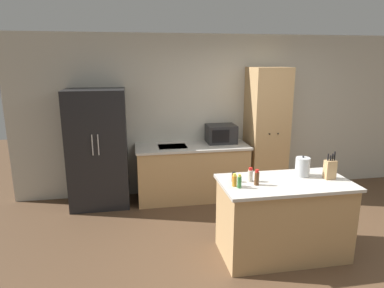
{
  "coord_description": "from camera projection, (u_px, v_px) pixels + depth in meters",
  "views": [
    {
      "loc": [
        -1.73,
        -3.18,
        2.2
      ],
      "look_at": [
        -0.9,
        1.4,
        1.05
      ],
      "focal_mm": 32.0,
      "sensor_mm": 36.0,
      "label": 1
    }
  ],
  "objects": [
    {
      "name": "ground_plane",
      "position": [
        292.0,
        260.0,
        3.86
      ],
      "size": [
        14.0,
        14.0,
        0.0
      ],
      "primitive_type": "plane",
      "color": "brown"
    },
    {
      "name": "wall_back",
      "position": [
        235.0,
        114.0,
        5.78
      ],
      "size": [
        7.2,
        0.06,
        2.6
      ],
      "color": "beige",
      "rests_on": "ground_plane"
    },
    {
      "name": "refrigerator",
      "position": [
        98.0,
        149.0,
        5.16
      ],
      "size": [
        0.87,
        0.66,
        1.79
      ],
      "color": "black",
      "rests_on": "ground_plane"
    },
    {
      "name": "back_counter",
      "position": [
        192.0,
        172.0,
        5.51
      ],
      "size": [
        1.79,
        0.68,
        0.88
      ],
      "color": "tan",
      "rests_on": "ground_plane"
    },
    {
      "name": "pantry_cabinet",
      "position": [
        266.0,
        132.0,
        5.59
      ],
      "size": [
        0.58,
        0.63,
        2.09
      ],
      "color": "tan",
      "rests_on": "ground_plane"
    },
    {
      "name": "kitchen_island",
      "position": [
        283.0,
        218.0,
        3.9
      ],
      "size": [
        1.45,
        0.77,
        0.89
      ],
      "color": "tan",
      "rests_on": "ground_plane"
    },
    {
      "name": "microwave",
      "position": [
        221.0,
        134.0,
        5.56
      ],
      "size": [
        0.47,
        0.38,
        0.29
      ],
      "color": "#232326",
      "rests_on": "back_counter"
    },
    {
      "name": "knife_block",
      "position": [
        330.0,
        169.0,
        3.84
      ],
      "size": [
        0.12,
        0.09,
        0.32
      ],
      "color": "tan",
      "rests_on": "kitchen_island"
    },
    {
      "name": "spice_bottle_tall_dark",
      "position": [
        234.0,
        177.0,
        3.77
      ],
      "size": [
        0.05,
        0.05,
        0.11
      ],
      "color": "#563319",
      "rests_on": "kitchen_island"
    },
    {
      "name": "spice_bottle_short_red",
      "position": [
        250.0,
        175.0,
        3.77
      ],
      "size": [
        0.06,
        0.06,
        0.16
      ],
      "color": "beige",
      "rests_on": "kitchen_island"
    },
    {
      "name": "spice_bottle_amber_oil",
      "position": [
        239.0,
        182.0,
        3.58
      ],
      "size": [
        0.04,
        0.04,
        0.15
      ],
      "color": "#337033",
      "rests_on": "kitchen_island"
    },
    {
      "name": "spice_bottle_green_herb",
      "position": [
        234.0,
        180.0,
        3.63
      ],
      "size": [
        0.05,
        0.05,
        0.14
      ],
      "color": "orange",
      "rests_on": "kitchen_island"
    },
    {
      "name": "spice_bottle_pale_salt",
      "position": [
        257.0,
        178.0,
        3.66
      ],
      "size": [
        0.05,
        0.05,
        0.17
      ],
      "color": "#563319",
      "rests_on": "kitchen_island"
    },
    {
      "name": "kettle",
      "position": [
        302.0,
        167.0,
        3.93
      ],
      "size": [
        0.16,
        0.16,
        0.24
      ],
      "color": "#B2B5B7",
      "rests_on": "kitchen_island"
    }
  ]
}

